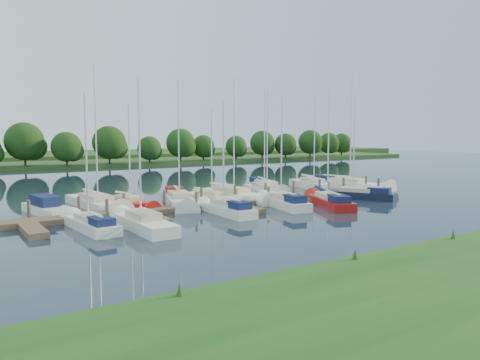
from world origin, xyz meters
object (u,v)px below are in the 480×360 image
motorboat (47,209)px  sailboat_s_2 (226,210)px  dock (230,205)px  sailboat_n_5 (210,199)px

motorboat → sailboat_s_2: 14.03m
dock → sailboat_n_5: size_ratio=4.56×
dock → sailboat_s_2: sailboat_s_2 is taller
motorboat → sailboat_n_5: size_ratio=0.74×
motorboat → sailboat_s_2: (11.65, -7.82, -0.04)m
motorboat → sailboat_s_2: size_ratio=0.71×
dock → sailboat_n_5: 3.80m
sailboat_s_2 → motorboat: bearing=146.7°
sailboat_n_5 → sailboat_s_2: (-2.34, -6.63, 0.06)m
motorboat → sailboat_s_2: bearing=136.6°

